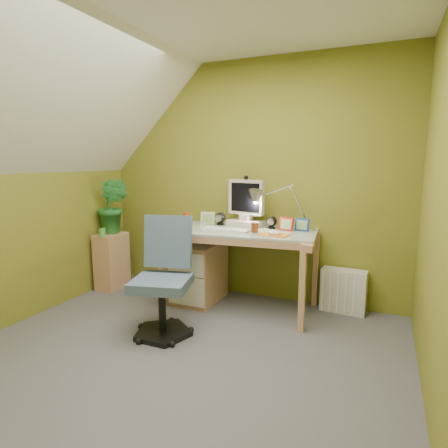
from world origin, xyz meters
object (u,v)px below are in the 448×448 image
at_px(desk_lamp, 292,197).
at_px(side_ledge, 112,261).
at_px(desk, 239,268).
at_px(task_chair, 161,282).
at_px(potted_plant, 113,206).
at_px(radiator, 343,291).
at_px(monitor, 246,198).

relative_size(desk_lamp, side_ledge, 1.00).
height_order(desk, task_chair, task_chair).
bearing_deg(side_ledge, desk, 2.25).
height_order(side_ledge, potted_plant, potted_plant).
bearing_deg(potted_plant, desk_lamp, 5.57).
xyz_separation_m(potted_plant, radiator, (2.43, 0.27, -0.72)).
xyz_separation_m(monitor, radiator, (0.95, 0.08, -0.85)).
distance_m(monitor, task_chair, 1.22).
distance_m(monitor, side_ledge, 1.68).
height_order(desk_lamp, radiator, desk_lamp).
bearing_deg(monitor, side_ledge, -158.53).
relative_size(desk, task_chair, 1.58).
bearing_deg(side_ledge, desk_lamp, 7.00).
height_order(monitor, desk_lamp, desk_lamp).
distance_m(desk, desk_lamp, 0.84).
bearing_deg(side_ledge, monitor, 9.08).
xyz_separation_m(desk, task_chair, (-0.35, -0.82, 0.07)).
distance_m(monitor, potted_plant, 1.50).
distance_m(desk, radiator, 1.00).
bearing_deg(desk_lamp, side_ledge, 174.00).
xyz_separation_m(side_ledge, radiator, (2.44, 0.32, -0.11)).
relative_size(side_ledge, task_chair, 0.68).
bearing_deg(desk, monitor, 84.20).
relative_size(desk, radiator, 3.52).
relative_size(desk_lamp, task_chair, 0.68).
height_order(monitor, side_ledge, monitor).
distance_m(desk, monitor, 0.69).
distance_m(desk, side_ledge, 1.50).
relative_size(side_ledge, potted_plant, 1.02).
bearing_deg(radiator, side_ledge, -168.86).
bearing_deg(desk, task_chair, -118.91).
bearing_deg(desk, desk_lamp, 16.00).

